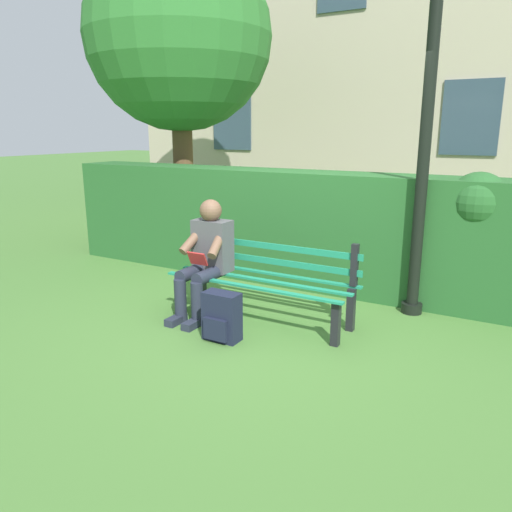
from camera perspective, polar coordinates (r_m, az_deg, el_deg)
The scene contains 8 objects.
ground at distance 4.94m, azimuth 0.58°, elevation -7.35°, with size 60.00×60.00×0.00m, color #477533.
park_bench at distance 4.87m, azimuth 1.04°, elevation -2.61°, with size 1.85×0.55×0.82m.
person_seated at distance 4.96m, azimuth -5.75°, elevation 0.05°, with size 0.44×0.73×1.15m.
hedge_backdrop at distance 5.99m, azimuth 5.04°, elevation 3.43°, with size 6.54×0.69×1.43m.
tree at distance 8.20m, azimuth -9.19°, elevation 23.01°, with size 2.89×2.75×4.53m.
building_facade at distance 11.31m, azimuth 12.70°, elevation 22.90°, with size 9.19×3.20×7.15m.
backpack at distance 4.44m, azimuth -3.95°, elevation -6.97°, with size 0.33×0.24×0.44m.
lamp_post at distance 5.09m, azimuth 19.34°, elevation 19.12°, with size 0.31×0.31×3.71m.
Camera 1 is at (-2.23, 4.01, 1.82)m, focal length 34.99 mm.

